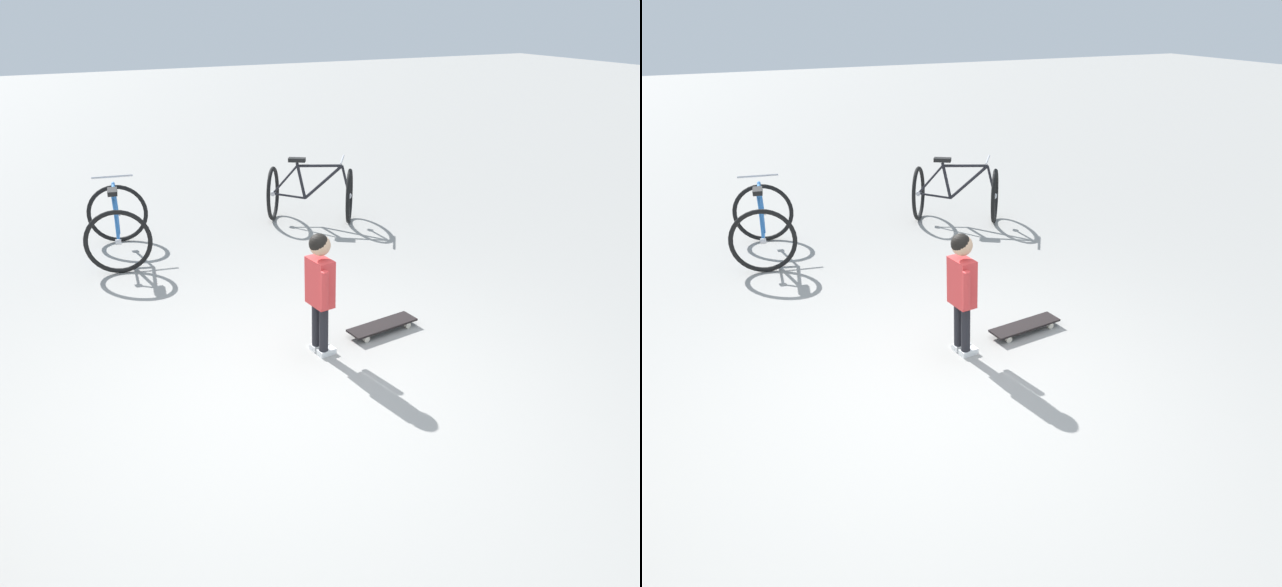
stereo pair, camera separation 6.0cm
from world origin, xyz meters
TOP-DOWN VIEW (x-y plane):
  - ground_plane at (0.00, 0.00)m, footprint 50.00×50.00m
  - child_person at (-0.52, 0.44)m, footprint 0.39×0.21m
  - skateboard at (-0.61, 1.11)m, footprint 0.27×0.69m
  - bicycle_near at (-3.51, -0.65)m, footprint 1.17×0.88m
  - bicycle_mid at (-3.71, 1.88)m, footprint 1.17×1.28m

SIDE VIEW (x-z plane):
  - ground_plane at x=0.00m, z-range 0.00..0.00m
  - skateboard at x=-0.61m, z-range 0.02..0.10m
  - bicycle_near at x=-3.51m, z-range -0.04..0.80m
  - bicycle_mid at x=-3.71m, z-range -0.04..0.80m
  - child_person at x=-0.52m, z-range 0.13..1.19m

